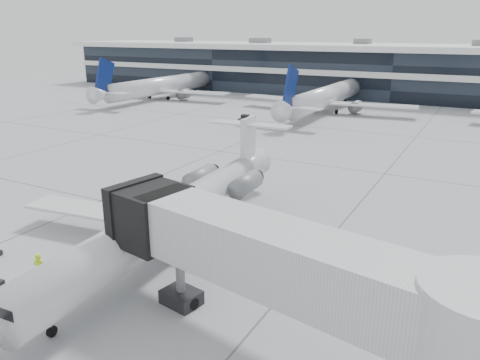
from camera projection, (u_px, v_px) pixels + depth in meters
The scene contains 9 objects.
ground at pixel (197, 222), 36.19m from camera, with size 220.00×220.00×0.00m, color gray.
terminal at pixel (402, 74), 103.27m from camera, with size 170.00×22.00×10.00m, color black.
bg_jet_left at pixel (164, 98), 102.68m from camera, with size 32.00×40.00×9.60m, color white, non-canonical shape.
bg_jet_center at pixel (326, 111), 85.84m from camera, with size 32.00×40.00×9.60m, color white, non-canonical shape.
regional_jet at pixel (171, 216), 30.98m from camera, with size 24.43×30.48×7.04m.
jet_bridge at pixel (297, 267), 19.67m from camera, with size 19.88×7.18×6.40m.
ramp_worker at pixel (40, 269), 26.99m from camera, with size 0.73×0.48×2.01m, color #C9FD1A.
traffic_cone at pixel (202, 193), 41.84m from camera, with size 0.36×0.36×0.51m.
far_tug at pixel (244, 120), 73.43m from camera, with size 1.95×2.69×1.54m.
Camera 1 is at (18.93, -27.80, 14.16)m, focal length 35.00 mm.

